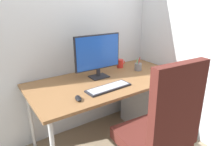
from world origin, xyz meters
TOP-DOWN VIEW (x-y plane):
  - ground_plane at (0.00, 0.00)m, footprint 8.00×8.00m
  - wall_back at (0.00, 0.45)m, footprint 2.92×0.04m
  - wall_side_right at (0.87, -0.18)m, footprint 0.04×2.09m
  - desk at (0.00, 0.00)m, footprint 1.67×0.84m
  - office_chair at (-0.07, -0.80)m, footprint 0.61×0.62m
  - filing_cabinet at (0.58, 0.01)m, footprint 0.41×0.53m
  - monitor at (-0.05, 0.13)m, footprint 0.54×0.16m
  - keyboard at (-0.14, -0.20)m, footprint 0.46×0.17m
  - mouse at (-0.49, -0.25)m, footprint 0.08×0.12m
  - pen_holder at (0.47, 0.05)m, footprint 0.09×0.09m
  - notebook at (0.65, -0.17)m, footprint 0.16×0.21m
  - coffee_mug at (0.36, 0.27)m, footprint 0.12×0.08m

SIDE VIEW (x-z plane):
  - ground_plane at x=0.00m, z-range 0.00..0.00m
  - filing_cabinet at x=0.58m, z-range 0.00..0.62m
  - office_chair at x=-0.07m, z-range 0.02..1.20m
  - desk at x=0.00m, z-range 0.33..1.08m
  - keyboard at x=-0.14m, z-range 0.75..0.77m
  - notebook at x=0.65m, z-range 0.75..0.78m
  - mouse at x=-0.49m, z-range 0.75..0.79m
  - pen_holder at x=0.47m, z-range 0.71..0.88m
  - coffee_mug at x=0.36m, z-range 0.75..0.86m
  - monitor at x=-0.05m, z-range 0.78..1.25m
  - wall_back at x=0.00m, z-range 0.00..2.80m
  - wall_side_right at x=0.87m, z-range 0.00..2.80m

